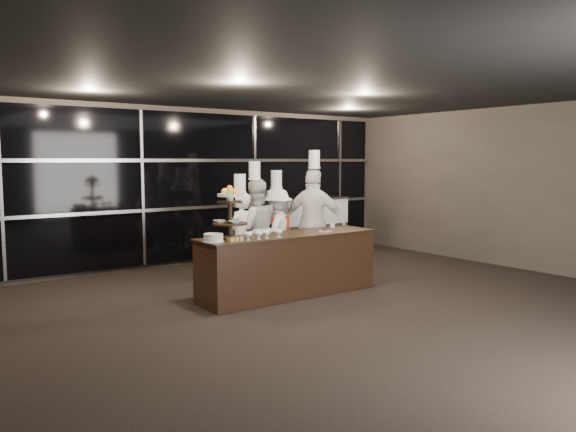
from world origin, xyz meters
TOP-DOWN VIEW (x-y plane):
  - room at (0.00, 0.00)m, footprint 10.00×10.00m
  - window_wall at (0.00, 4.94)m, footprint 8.60×0.10m
  - buffet_counter at (-0.16, 1.85)m, footprint 2.84×0.74m
  - display_stand at (-1.16, 1.85)m, footprint 0.48×0.48m
  - compotes at (-0.77, 1.63)m, footprint 0.62×0.11m
  - layer_cake at (-1.45, 1.80)m, footprint 0.30×0.30m
  - pastry_squares at (-1.19, 1.68)m, footprint 0.20×0.13m
  - small_plate at (0.45, 1.75)m, footprint 0.20×0.20m
  - chef_cup at (0.89, 2.10)m, footprint 0.08×0.08m
  - display_case at (2.15, 4.30)m, footprint 1.55×0.68m
  - chef_a at (-0.31, 2.99)m, footprint 0.64×0.56m
  - chef_b at (0.03, 3.08)m, footprint 0.96×0.83m
  - chef_c at (0.44, 3.05)m, footprint 1.14×1.01m
  - chef_d at (0.94, 2.64)m, footprint 1.00×1.16m

SIDE VIEW (x-z plane):
  - buffet_counter at x=-0.16m, z-range 0.01..0.93m
  - display_case at x=2.15m, z-range 0.07..1.31m
  - chef_a at x=-0.31m, z-range -0.11..1.67m
  - chef_c at x=0.44m, z-range -0.14..1.70m
  - chef_b at x=0.03m, z-range -0.14..1.85m
  - small_plate at x=0.45m, z-range 0.91..0.96m
  - pastry_squares at x=-1.19m, z-range 0.92..0.97m
  - chef_d at x=0.94m, z-range -0.14..2.04m
  - chef_cup at x=0.89m, z-range 0.92..0.99m
  - layer_cake at x=-1.45m, z-range 0.92..1.03m
  - compotes at x=-0.77m, z-range 0.94..1.06m
  - display_stand at x=-1.16m, z-range 0.97..1.71m
  - room at x=0.00m, z-range -3.50..6.50m
  - window_wall at x=0.00m, z-range 0.10..2.90m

